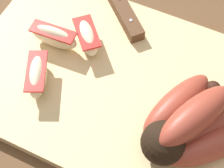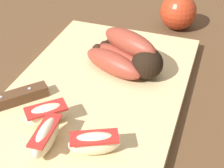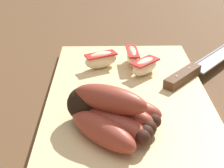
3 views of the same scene
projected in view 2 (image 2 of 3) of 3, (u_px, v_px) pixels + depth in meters
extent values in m
plane|color=brown|center=(89.00, 100.00, 0.58)|extent=(6.00, 6.00, 0.00)
cube|color=#DBBC84|center=(93.00, 99.00, 0.57)|extent=(0.47, 0.28, 0.02)
sphere|color=black|center=(147.00, 64.00, 0.58)|extent=(0.05, 0.05, 0.05)
ellipsoid|color=brown|center=(140.00, 51.00, 0.63)|extent=(0.11, 0.11, 0.04)
sphere|color=black|center=(116.00, 42.00, 0.66)|extent=(0.02, 0.02, 0.02)
ellipsoid|color=brown|center=(131.00, 55.00, 0.62)|extent=(0.10, 0.12, 0.04)
sphere|color=black|center=(110.00, 44.00, 0.65)|extent=(0.02, 0.02, 0.02)
ellipsoid|color=brown|center=(122.00, 59.00, 0.61)|extent=(0.08, 0.12, 0.04)
sphere|color=black|center=(105.00, 46.00, 0.64)|extent=(0.02, 0.02, 0.02)
ellipsoid|color=brown|center=(113.00, 63.00, 0.60)|extent=(0.08, 0.12, 0.04)
sphere|color=black|center=(98.00, 50.00, 0.63)|extent=(0.02, 0.02, 0.02)
ellipsoid|color=brown|center=(130.00, 43.00, 0.59)|extent=(0.09, 0.12, 0.04)
cylinder|color=white|center=(123.00, 44.00, 0.61)|extent=(0.02, 0.02, 0.00)
cube|color=#51331E|center=(16.00, 97.00, 0.54)|extent=(0.09, 0.08, 0.02)
cylinder|color=#B2B2B7|center=(29.00, 88.00, 0.54)|extent=(0.01, 0.01, 0.00)
cylinder|color=#B2B2B7|center=(1.00, 97.00, 0.53)|extent=(0.01, 0.01, 0.00)
ellipsoid|color=beige|center=(47.00, 115.00, 0.50)|extent=(0.06, 0.06, 0.03)
cube|color=red|center=(46.00, 109.00, 0.49)|extent=(0.06, 0.06, 0.00)
ellipsoid|color=beige|center=(46.00, 137.00, 0.46)|extent=(0.07, 0.03, 0.04)
cube|color=red|center=(45.00, 130.00, 0.45)|extent=(0.07, 0.03, 0.00)
ellipsoid|color=beige|center=(94.00, 144.00, 0.45)|extent=(0.05, 0.07, 0.04)
cube|color=red|center=(94.00, 137.00, 0.44)|extent=(0.05, 0.07, 0.00)
sphere|color=#AD3319|center=(178.00, 12.00, 0.76)|extent=(0.08, 0.08, 0.08)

